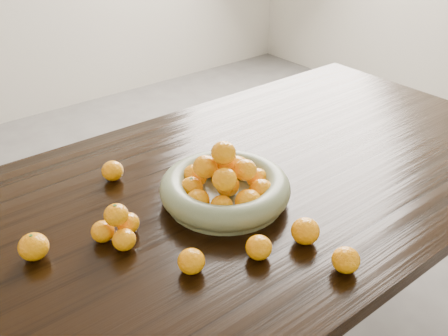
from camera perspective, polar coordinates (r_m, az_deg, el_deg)
dining_table at (r=1.40m, az=1.04°, el=-5.03°), size 2.00×1.00×0.75m
fruit_bowl at (r=1.27m, az=0.14°, el=-2.10°), size 0.33×0.33×0.17m
orange_pyramid at (r=1.16m, az=-12.05°, el=-6.61°), size 0.11×0.11×0.10m
loose_orange_0 at (r=1.17m, az=-20.93°, el=-8.40°), size 0.07×0.07×0.06m
loose_orange_1 at (r=1.06m, az=-3.76°, el=-10.59°), size 0.06×0.06×0.05m
loose_orange_2 at (r=1.15m, az=9.28°, el=-7.13°), size 0.07×0.07×0.06m
loose_orange_3 at (r=1.39m, az=-12.62°, el=-0.32°), size 0.06×0.06×0.06m
loose_orange_4 at (r=1.09m, az=13.75°, el=-10.17°), size 0.06×0.06×0.06m
loose_orange_5 at (r=1.10m, az=4.00°, el=-9.04°), size 0.06×0.06×0.05m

